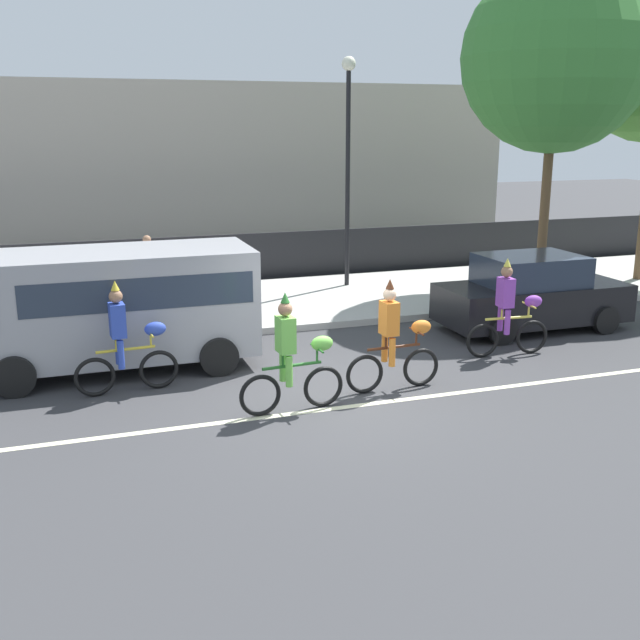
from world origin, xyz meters
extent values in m
plane|color=#38383A|center=(0.00, 0.00, 0.00)|extent=(80.00, 80.00, 0.00)
cube|color=beige|center=(0.00, -0.50, 0.00)|extent=(36.00, 0.14, 0.01)
cube|color=#ADAAA3|center=(0.00, 6.50, 0.07)|extent=(60.00, 5.00, 0.15)
cube|color=black|center=(0.00, 9.40, 0.70)|extent=(40.00, 0.08, 1.40)
cube|color=#B2A899|center=(-2.27, 18.00, 2.86)|extent=(28.00, 8.00, 5.72)
torus|color=black|center=(-2.52, 1.36, 0.33)|extent=(0.67, 0.12, 0.67)
torus|color=black|center=(-3.57, 1.28, 0.33)|extent=(0.67, 0.12, 0.67)
cylinder|color=gold|center=(-3.04, 1.32, 0.75)|extent=(0.97, 0.12, 0.05)
cylinder|color=gold|center=(-3.19, 1.31, 0.84)|extent=(0.04, 0.04, 0.18)
cylinder|color=gold|center=(-2.63, 1.35, 0.86)|extent=(0.04, 0.04, 0.23)
cylinder|color=gold|center=(-2.63, 1.35, 0.98)|extent=(0.07, 0.50, 0.03)
ellipsoid|color=#2D47B2|center=(-2.54, 1.36, 1.05)|extent=(0.37, 0.22, 0.24)
cube|color=#2D47B2|center=(-3.14, 1.31, 1.26)|extent=(0.26, 0.34, 0.56)
sphere|color=#9E7051|center=(-3.14, 1.31, 1.66)|extent=(0.22, 0.22, 0.22)
cone|color=gold|center=(-3.14, 1.31, 1.84)|extent=(0.14, 0.14, 0.16)
cylinder|color=#2D47B2|center=(-3.13, 1.17, 0.71)|extent=(0.11, 0.11, 0.48)
cylinder|color=#2D47B2|center=(-3.15, 1.45, 0.71)|extent=(0.11, 0.11, 0.48)
torus|color=black|center=(-0.16, -0.35, 0.33)|extent=(0.67, 0.12, 0.67)
torus|color=black|center=(-1.20, -0.42, 0.33)|extent=(0.67, 0.12, 0.67)
cylinder|color=#266626|center=(-0.68, -0.39, 0.75)|extent=(0.97, 0.12, 0.05)
cylinder|color=#266626|center=(-0.83, -0.40, 0.84)|extent=(0.04, 0.04, 0.18)
cylinder|color=#266626|center=(-0.26, -0.36, 0.86)|extent=(0.04, 0.04, 0.23)
cylinder|color=#266626|center=(-0.26, -0.36, 0.98)|extent=(0.07, 0.50, 0.03)
ellipsoid|color=#72CC4C|center=(-0.18, -0.35, 1.05)|extent=(0.37, 0.22, 0.24)
cube|color=#72CC4C|center=(-0.78, -0.39, 1.26)|extent=(0.26, 0.34, 0.56)
sphere|color=#9E7051|center=(-0.78, -0.39, 1.66)|extent=(0.22, 0.22, 0.22)
cone|color=#266626|center=(-0.78, -0.39, 1.84)|extent=(0.14, 0.14, 0.16)
cylinder|color=#72CC4C|center=(-0.77, -0.53, 0.71)|extent=(0.11, 0.11, 0.48)
cylinder|color=#72CC4C|center=(-0.79, -0.25, 0.71)|extent=(0.11, 0.11, 0.48)
torus|color=black|center=(1.74, 0.04, 0.33)|extent=(0.67, 0.10, 0.67)
torus|color=black|center=(0.69, 0.00, 0.33)|extent=(0.67, 0.10, 0.67)
cylinder|color=#4C2614|center=(1.22, 0.02, 0.75)|extent=(0.97, 0.09, 0.05)
cylinder|color=#4C2614|center=(1.07, 0.01, 0.84)|extent=(0.04, 0.04, 0.18)
cylinder|color=#4C2614|center=(1.64, 0.03, 0.86)|extent=(0.04, 0.04, 0.23)
cylinder|color=#4C2614|center=(1.64, 0.03, 0.98)|extent=(0.05, 0.50, 0.03)
ellipsoid|color=orange|center=(1.72, 0.04, 1.05)|extent=(0.37, 0.21, 0.24)
cube|color=orange|center=(1.12, 0.01, 1.26)|extent=(0.25, 0.33, 0.56)
sphere|color=beige|center=(1.12, 0.01, 1.66)|extent=(0.22, 0.22, 0.22)
cone|color=#4C2614|center=(1.12, 0.01, 1.84)|extent=(0.14, 0.14, 0.16)
cylinder|color=orange|center=(1.12, -0.13, 0.71)|extent=(0.11, 0.11, 0.48)
cylinder|color=orange|center=(1.11, 0.15, 0.71)|extent=(0.11, 0.11, 0.48)
torus|color=black|center=(4.63, 1.04, 0.33)|extent=(0.67, 0.12, 0.67)
torus|color=black|center=(3.58, 1.12, 0.33)|extent=(0.67, 0.12, 0.67)
cylinder|color=#E5D84C|center=(4.11, 1.08, 0.75)|extent=(0.97, 0.12, 0.05)
cylinder|color=#E5D84C|center=(3.96, 1.09, 0.84)|extent=(0.04, 0.04, 0.18)
cylinder|color=#E5D84C|center=(4.53, 1.05, 0.86)|extent=(0.04, 0.04, 0.23)
cylinder|color=#E5D84C|center=(4.53, 1.05, 0.98)|extent=(0.07, 0.50, 0.03)
ellipsoid|color=purple|center=(4.61, 1.04, 1.05)|extent=(0.37, 0.23, 0.24)
cube|color=purple|center=(4.01, 1.09, 1.26)|extent=(0.26, 0.34, 0.56)
sphere|color=#9E7051|center=(4.01, 1.09, 1.66)|extent=(0.22, 0.22, 0.22)
cone|color=#E5D84C|center=(4.01, 1.09, 1.84)|extent=(0.14, 0.14, 0.16)
cylinder|color=purple|center=(4.00, 0.95, 0.71)|extent=(0.11, 0.11, 0.48)
cylinder|color=purple|center=(4.02, 1.23, 0.71)|extent=(0.11, 0.11, 0.48)
cube|color=#99999E|center=(-3.12, 2.70, 1.23)|extent=(5.00, 2.00, 1.90)
cube|color=#283342|center=(-2.72, 2.70, 1.58)|extent=(3.90, 2.02, 0.56)
cylinder|color=black|center=(-1.42, 1.70, 0.35)|extent=(0.70, 0.22, 0.70)
cylinder|color=black|center=(-1.42, 3.70, 0.35)|extent=(0.70, 0.22, 0.70)
cylinder|color=black|center=(-4.82, 1.70, 0.35)|extent=(0.70, 0.22, 0.70)
cylinder|color=black|center=(-4.82, 3.70, 0.35)|extent=(0.70, 0.22, 0.70)
cube|color=black|center=(5.69, 2.61, 0.60)|extent=(4.10, 1.72, 0.80)
cube|color=#232D3D|center=(5.59, 2.61, 1.32)|extent=(2.10, 1.58, 0.64)
cylinder|color=black|center=(6.96, 1.75, 0.30)|extent=(0.60, 0.20, 0.60)
cylinder|color=black|center=(6.96, 3.47, 0.30)|extent=(0.60, 0.20, 0.60)
cylinder|color=black|center=(4.41, 1.75, 0.30)|extent=(0.60, 0.20, 0.60)
cylinder|color=black|center=(4.41, 3.47, 0.30)|extent=(0.60, 0.20, 0.60)
cylinder|color=black|center=(3.24, 7.58, 2.90)|extent=(0.12, 0.12, 5.50)
sphere|color=#EAEACC|center=(3.24, 7.58, 5.83)|extent=(0.36, 0.36, 0.36)
cylinder|color=brown|center=(7.76, 5.33, 2.24)|extent=(0.24, 0.24, 4.17)
sphere|color=#387A33|center=(7.76, 5.33, 5.93)|extent=(4.59, 4.59, 4.59)
cylinder|color=#33333D|center=(-2.00, 7.37, 0.57)|extent=(0.20, 0.20, 0.85)
cube|color=#AD1E1E|center=(-2.00, 7.37, 1.28)|extent=(0.32, 0.20, 0.56)
sphere|color=#9E7051|center=(-2.00, 7.37, 1.67)|extent=(0.20, 0.20, 0.20)
camera|label=1|loc=(-3.80, -10.93, 4.36)|focal=42.00mm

